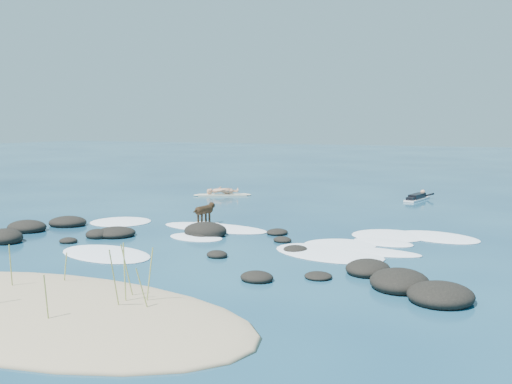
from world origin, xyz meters
The scene contains 8 objects.
ground centered at (0.00, 0.00, 0.00)m, with size 160.00×160.00×0.00m, color #0A2642.
sand_dune centered at (0.00, -8.20, 0.00)m, with size 9.00×4.40×0.60m, color #9E8966.
dune_grass centered at (0.91, -7.86, 0.65)m, with size 3.29×2.04×1.23m.
reef_rocks centered at (-0.43, -2.49, 0.11)m, with size 14.84×6.30×0.56m.
breaking_foam centered at (1.38, -0.04, 0.01)m, with size 13.60×8.68×0.12m.
standing_surfer_rig centered at (-5.25, 8.71, 0.64)m, with size 2.62×1.64×1.63m.
paddling_surfer_rig centered at (3.73, 11.16, 0.14)m, with size 1.12×2.39×0.41m.
dog centered at (-1.93, 1.29, 0.52)m, with size 0.41×1.24×0.78m.
Camera 1 is at (8.07, -15.84, 3.50)m, focal length 40.00 mm.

